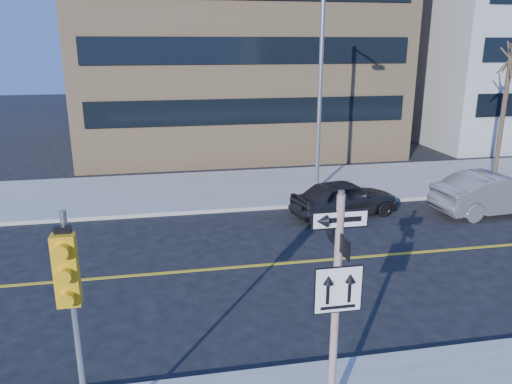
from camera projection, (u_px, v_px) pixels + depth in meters
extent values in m
plane|color=black|center=(293.00, 341.00, 11.05)|extent=(120.00, 120.00, 0.00)
cylinder|color=beige|center=(335.00, 312.00, 8.08)|extent=(0.13, 0.13, 4.00)
cylinder|color=gray|center=(341.00, 193.00, 7.50)|extent=(0.10, 0.10, 0.06)
cube|color=black|center=(340.00, 219.00, 7.63)|extent=(0.92, 0.03, 0.30)
cube|color=black|center=(339.00, 241.00, 7.73)|extent=(0.03, 0.92, 0.30)
cube|color=white|center=(338.00, 290.00, 7.87)|extent=(0.80, 0.03, 0.80)
cylinder|color=gray|center=(77.00, 339.00, 7.36)|extent=(0.09, 0.09, 4.00)
cube|color=gold|center=(66.00, 270.00, 6.83)|extent=(0.32, 0.22, 1.05)
sphere|color=#8C0705|center=(62.00, 250.00, 6.62)|extent=(0.17, 0.17, 0.17)
sphere|color=black|center=(65.00, 274.00, 6.72)|extent=(0.17, 0.17, 0.17)
sphere|color=black|center=(68.00, 297.00, 6.82)|extent=(0.17, 0.17, 0.17)
imported|color=black|center=(344.00, 198.00, 18.91)|extent=(2.60, 4.44, 1.42)
imported|color=slate|center=(495.00, 193.00, 19.21)|extent=(2.10, 4.98, 1.60)
cylinder|color=gray|center=(320.00, 98.00, 20.94)|extent=(0.18, 0.18, 8.00)
cylinder|color=#3E3124|center=(503.00, 117.00, 23.15)|extent=(0.22, 0.22, 5.80)
cube|color=tan|center=(227.00, 1.00, 32.37)|extent=(18.00, 18.00, 18.00)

